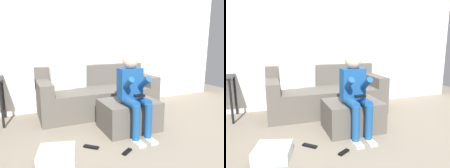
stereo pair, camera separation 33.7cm
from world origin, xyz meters
The scene contains 8 objects.
ground_plane centered at (0.00, 0.00, 0.00)m, with size 7.32×7.32×0.00m, color slate.
wall_back centered at (0.00, 2.10, 1.37)m, with size 5.63×0.10×2.75m, color white.
couch_sectional centered at (-0.22, 1.67, 0.32)m, with size 2.05×0.86×0.92m.
ottoman centered at (-0.05, 0.74, 0.21)m, with size 0.80×0.61×0.42m, color #59544C.
person_seated centered at (-0.08, 0.57, 0.64)m, with size 0.32×0.62×1.12m.
storage_bin centered at (-1.17, 0.26, 0.07)m, with size 0.38×0.35×0.14m, color silver.
remote_near_ottoman centered at (-0.40, 0.13, 0.01)m, with size 0.16×0.05×0.02m, color black.
remote_by_storage_bin centered at (-0.74, 0.41, 0.01)m, with size 0.19×0.06×0.02m, color black.
Camera 1 is at (-1.49, -1.90, 1.27)m, focal length 34.69 mm.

